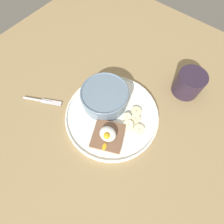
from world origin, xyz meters
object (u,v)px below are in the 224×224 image
Objects in this scene: coffee_mug at (189,83)px; oatmeal_bowl at (105,97)px; banana_slice_front at (135,119)px; banana_slice_back at (128,126)px; banana_slice_left at (127,117)px; banana_slice_inner at (136,111)px; knife at (42,101)px; poached_egg at (108,134)px; toast_slice at (108,136)px; banana_slice_right at (139,130)px.

oatmeal_bowl is at bearing 48.78° from coffee_mug.
banana_slice_front is 0.86× the size of banana_slice_back.
banana_slice_inner is (-1.03, -3.53, -0.09)cm from banana_slice_left.
knife is (28.25, 10.22, -1.40)cm from banana_slice_back.
knife is (25.57, 3.78, -3.45)cm from poached_egg.
banana_slice_left is 3.67cm from banana_slice_inner.
poached_egg is (-8.63, 9.12, -0.13)cm from oatmeal_bowl.
poached_egg reaches higher than toast_slice.
banana_slice_front is (-3.17, -9.67, -0.32)cm from toast_slice.
oatmeal_bowl is 3.47× the size of banana_slice_right.
toast_slice is 2.60× the size of banana_slice_inner.
toast_slice is 1.32× the size of coffee_mug.
banana_slice_back is 3.56cm from banana_slice_right.
banana_slice_back is at bearing 21.26° from banana_slice_right.
banana_slice_left is at bearing -95.48° from toast_slice.
coffee_mug is at bearing -106.80° from banana_slice_back.
toast_slice reaches higher than banana_slice_right.
toast_slice is (-8.57, 8.97, -2.14)cm from oatmeal_bowl.
oatmeal_bowl is 3.19× the size of banana_slice_back.
poached_egg is 0.55× the size of knife.
banana_slice_left reaches higher than banana_slice_right.
oatmeal_bowl is 28.08cm from coffee_mug.
banana_slice_inner is at bearing 65.85° from coffee_mug.
banana_slice_front is 3.43cm from banana_slice_back.
banana_slice_inner reaches higher than banana_slice_right.
banana_slice_inner is 19.95cm from coffee_mug.
knife is (16.94, 12.91, -3.58)cm from oatmeal_bowl.
banana_slice_front is at bearing -108.15° from toast_slice.
banana_slice_left is 29.15cm from knife.
poached_egg is 0.75× the size of coffee_mug.
coffee_mug is (-3.89, -22.52, 2.78)cm from banana_slice_right.
banana_slice_right is at bearing 174.53° from oatmeal_bowl.
banana_slice_back is (-11.32, 2.68, -2.17)cm from oatmeal_bowl.
toast_slice is 6.86cm from banana_slice_back.
banana_slice_back is at bearing -160.11° from knife.
banana_slice_front is at bearing 119.14° from banana_slice_inner.
banana_slice_right is (-14.62, 1.40, -2.55)cm from oatmeal_bowl.
poached_egg is 7.27cm from banana_slice_back.
knife is at bearing 8.78° from toast_slice.
banana_slice_right is at bearing -158.74° from banana_slice_back.
oatmeal_bowl reaches higher than knife.
banana_slice_left is at bearing -94.95° from poached_egg.
poached_egg reaches higher than banana_slice_inner.
oatmeal_bowl is 12.59cm from toast_slice.
oatmeal_bowl reaches higher than toast_slice.
oatmeal_bowl is at bearing 3.44° from banana_slice_front.
banana_slice_back reaches higher than banana_slice_right.
knife is (31.55, 11.51, -1.03)cm from banana_slice_right.
banana_slice_left is at bearing -154.67° from knife.
banana_slice_back is at bearing 130.80° from banana_slice_left.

